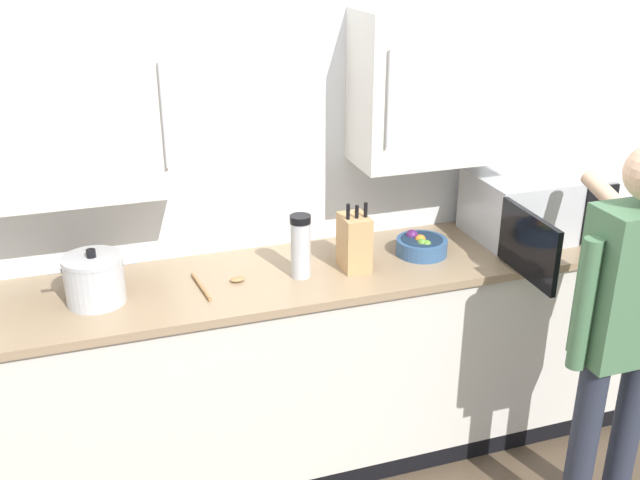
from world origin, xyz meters
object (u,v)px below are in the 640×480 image
object	(u,v)px
wooden_spoon	(219,283)
person_figure	(625,317)
stock_pot	(94,279)
microwave_oven	(530,206)
thermos_flask	(301,246)
fruit_bowl	(421,245)
knife_block	(354,242)

from	to	relation	value
wooden_spoon	person_figure	world-z (taller)	person_figure
stock_pot	wooden_spoon	distance (m)	0.48
microwave_oven	thermos_flask	xyz separation A→B (m)	(-1.13, -0.08, -0.01)
fruit_bowl	person_figure	xyz separation A→B (m)	(0.45, -0.78, -0.03)
knife_block	stock_pot	distance (m)	1.05
microwave_oven	fruit_bowl	xyz separation A→B (m)	(-0.56, -0.03, -0.11)
thermos_flask	stock_pot	bearing A→B (deg)	177.76
stock_pot	microwave_oven	bearing A→B (deg)	1.47
microwave_oven	person_figure	distance (m)	0.83
knife_block	fruit_bowl	world-z (taller)	knife_block
thermos_flask	fruit_bowl	size ratio (longest dim) A/B	1.19
knife_block	wooden_spoon	xyz separation A→B (m)	(-0.58, 0.02, -0.11)
wooden_spoon	person_figure	xyz separation A→B (m)	(1.37, -0.76, 0.00)
person_figure	knife_block	bearing A→B (deg)	136.89
microwave_oven	knife_block	world-z (taller)	knife_block
wooden_spoon	knife_block	bearing A→B (deg)	-1.89
stock_pot	person_figure	distance (m)	2.00
thermos_flask	wooden_spoon	bearing A→B (deg)	175.59
wooden_spoon	microwave_oven	bearing A→B (deg)	2.17
knife_block	fruit_bowl	distance (m)	0.35
stock_pot	thermos_flask	bearing A→B (deg)	-2.24
stock_pot	fruit_bowl	size ratio (longest dim) A/B	1.44
wooden_spoon	fruit_bowl	bearing A→B (deg)	1.41
microwave_oven	fruit_bowl	distance (m)	0.57
wooden_spoon	person_figure	distance (m)	1.56
knife_block	stock_pot	bearing A→B (deg)	178.65
microwave_oven	fruit_bowl	world-z (taller)	microwave_oven
fruit_bowl	person_figure	distance (m)	0.90
thermos_flask	wooden_spoon	xyz separation A→B (m)	(-0.34, 0.03, -0.13)
knife_block	microwave_oven	bearing A→B (deg)	4.79
person_figure	fruit_bowl	bearing A→B (deg)	120.24
stock_pot	wooden_spoon	world-z (taller)	stock_pot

